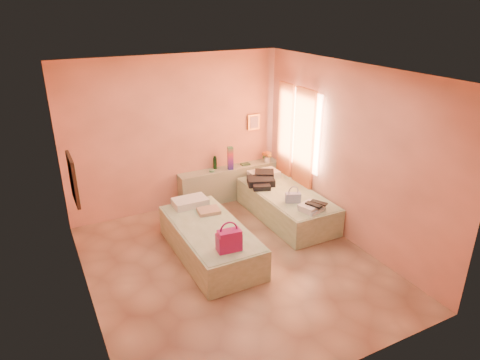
% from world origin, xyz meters
% --- Properties ---
extents(ground, '(4.50, 4.50, 0.00)m').
position_xyz_m(ground, '(0.00, 0.00, 0.00)').
color(ground, tan).
rests_on(ground, ground).
extents(room_walls, '(4.02, 4.51, 2.81)m').
position_xyz_m(room_walls, '(0.21, 0.57, 1.79)').
color(room_walls, '#FFA688').
rests_on(room_walls, ground).
extents(headboard_ledge, '(2.05, 0.30, 0.65)m').
position_xyz_m(headboard_ledge, '(0.98, 2.10, 0.33)').
color(headboard_ledge, gray).
rests_on(headboard_ledge, ground).
extents(bed_left, '(0.90, 2.00, 0.50)m').
position_xyz_m(bed_left, '(-0.19, 0.40, 0.25)').
color(bed_left, '#B5CEA5').
rests_on(bed_left, ground).
extents(bed_right, '(0.90, 2.00, 0.50)m').
position_xyz_m(bed_right, '(1.50, 0.90, 0.25)').
color(bed_right, '#B5CEA5').
rests_on(bed_right, ground).
extents(water_bottle, '(0.09, 0.09, 0.24)m').
position_xyz_m(water_bottle, '(0.70, 2.18, 0.77)').
color(water_bottle, '#14381B').
rests_on(water_bottle, headboard_ledge).
extents(rainbow_box, '(0.12, 0.12, 0.44)m').
position_xyz_m(rainbow_box, '(0.95, 2.02, 0.87)').
color(rainbow_box, '#A0135C').
rests_on(rainbow_box, headboard_ledge).
extents(small_dish, '(0.14, 0.14, 0.03)m').
position_xyz_m(small_dish, '(0.58, 2.07, 0.66)').
color(small_dish, '#50926A').
rests_on(small_dish, headboard_ledge).
extents(green_book, '(0.18, 0.13, 0.03)m').
position_xyz_m(green_book, '(1.31, 2.10, 0.66)').
color(green_book, '#26462E').
rests_on(green_book, headboard_ledge).
extents(flower_vase, '(0.26, 0.26, 0.27)m').
position_xyz_m(flower_vase, '(1.77, 2.05, 0.78)').
color(flower_vase, silver).
rests_on(flower_vase, headboard_ledge).
extents(magenta_handbag, '(0.34, 0.21, 0.31)m').
position_xyz_m(magenta_handbag, '(-0.22, -0.32, 0.65)').
color(magenta_handbag, '#A0135C').
rests_on(magenta_handbag, bed_left).
extents(khaki_garment, '(0.37, 0.31, 0.06)m').
position_xyz_m(khaki_garment, '(-0.02, 0.83, 0.53)').
color(khaki_garment, tan).
rests_on(khaki_garment, bed_left).
extents(clothes_pile, '(0.70, 0.70, 0.16)m').
position_xyz_m(clothes_pile, '(1.32, 1.43, 0.58)').
color(clothes_pile, black).
rests_on(clothes_pile, bed_right).
extents(blue_handbag, '(0.28, 0.20, 0.16)m').
position_xyz_m(blue_handbag, '(1.38, 0.53, 0.58)').
color(blue_handbag, '#455DA6').
rests_on(blue_handbag, bed_right).
extents(towel_stack, '(0.42, 0.38, 0.10)m').
position_xyz_m(towel_stack, '(1.48, 0.14, 0.55)').
color(towel_stack, white).
rests_on(towel_stack, bed_right).
extents(sandal_pair, '(0.28, 0.32, 0.03)m').
position_xyz_m(sandal_pair, '(1.54, 0.10, 0.61)').
color(sandal_pair, black).
rests_on(sandal_pair, towel_stack).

